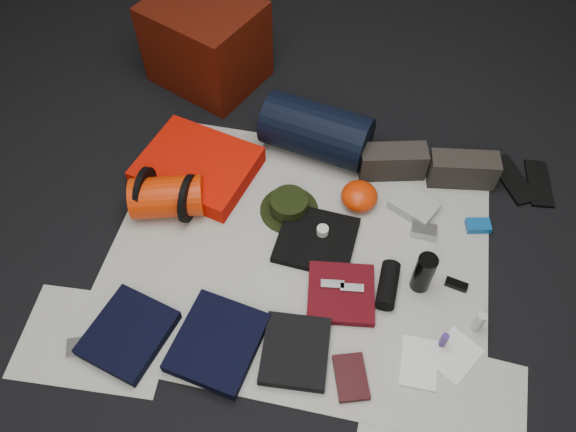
% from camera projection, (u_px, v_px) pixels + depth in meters
% --- Properties ---
extents(floor, '(4.50, 4.50, 0.02)m').
position_uv_depth(floor, '(298.00, 255.00, 2.42)').
color(floor, black).
rests_on(floor, ground).
extents(newspaper_mat, '(1.60, 1.30, 0.01)m').
position_uv_depth(newspaper_mat, '(298.00, 253.00, 2.41)').
color(newspaper_mat, silver).
rests_on(newspaper_mat, floor).
extents(newspaper_sheet_front_left, '(0.61, 0.44, 0.00)m').
position_uv_depth(newspaper_sheet_front_left, '(95.00, 339.00, 2.19)').
color(newspaper_sheet_front_left, silver).
rests_on(newspaper_sheet_front_left, floor).
extents(newspaper_sheet_front_right, '(0.60, 0.43, 0.00)m').
position_uv_depth(newspaper_sheet_front_right, '(445.00, 399.00, 2.05)').
color(newspaper_sheet_front_right, silver).
rests_on(newspaper_sheet_front_right, floor).
extents(red_cabinet, '(0.66, 0.61, 0.44)m').
position_uv_depth(red_cabinet, '(206.00, 43.00, 2.89)').
color(red_cabinet, '#460F05').
rests_on(red_cabinet, floor).
extents(sleeping_pad, '(0.59, 0.52, 0.09)m').
position_uv_depth(sleeping_pad, '(197.00, 167.00, 2.63)').
color(sleeping_pad, red).
rests_on(sleeping_pad, newspaper_mat).
extents(stuff_sack, '(0.35, 0.27, 0.18)m').
position_uv_depth(stuff_sack, '(167.00, 197.00, 2.47)').
color(stuff_sack, red).
rests_on(stuff_sack, newspaper_mat).
extents(sack_strap_left, '(0.02, 0.22, 0.22)m').
position_uv_depth(sack_strap_left, '(145.00, 191.00, 2.47)').
color(sack_strap_left, black).
rests_on(sack_strap_left, newspaper_mat).
extents(sack_strap_right, '(0.02, 0.22, 0.22)m').
position_uv_depth(sack_strap_right, '(189.00, 199.00, 2.44)').
color(sack_strap_right, black).
rests_on(sack_strap_right, newspaper_mat).
extents(navy_duffel, '(0.54, 0.35, 0.26)m').
position_uv_depth(navy_duffel, '(316.00, 131.00, 2.65)').
color(navy_duffel, black).
rests_on(navy_duffel, newspaper_mat).
extents(boonie_brim, '(0.34, 0.34, 0.01)m').
position_uv_depth(boonie_brim, '(289.00, 210.00, 2.54)').
color(boonie_brim, black).
rests_on(boonie_brim, newspaper_mat).
extents(boonie_crown, '(0.17, 0.17, 0.07)m').
position_uv_depth(boonie_crown, '(289.00, 204.00, 2.50)').
color(boonie_crown, black).
rests_on(boonie_crown, boonie_brim).
extents(hiking_boot_left, '(0.33, 0.19, 0.15)m').
position_uv_depth(hiking_boot_left, '(392.00, 162.00, 2.61)').
color(hiking_boot_left, '#2D2823').
rests_on(hiking_boot_left, newspaper_mat).
extents(hiking_boot_right, '(0.32, 0.16, 0.15)m').
position_uv_depth(hiking_boot_right, '(463.00, 170.00, 2.58)').
color(hiking_boot_right, '#2D2823').
rests_on(hiking_boot_right, newspaper_mat).
extents(flip_flop_left, '(0.23, 0.30, 0.02)m').
position_uv_depth(flip_flop_left, '(512.00, 180.00, 2.64)').
color(flip_flop_left, black).
rests_on(flip_flop_left, floor).
extents(flip_flop_right, '(0.13, 0.28, 0.02)m').
position_uv_depth(flip_flop_right, '(539.00, 183.00, 2.63)').
color(flip_flop_right, black).
rests_on(flip_flop_right, floor).
extents(trousers_navy_a, '(0.35, 0.38, 0.05)m').
position_uv_depth(trousers_navy_a, '(128.00, 333.00, 2.17)').
color(trousers_navy_a, black).
rests_on(trousers_navy_a, newspaper_mat).
extents(trousers_navy_b, '(0.35, 0.39, 0.05)m').
position_uv_depth(trousers_navy_b, '(218.00, 342.00, 2.15)').
color(trousers_navy_b, black).
rests_on(trousers_navy_b, newspaper_mat).
extents(trousers_charcoal, '(0.27, 0.30, 0.04)m').
position_uv_depth(trousers_charcoal, '(295.00, 351.00, 2.13)').
color(trousers_charcoal, black).
rests_on(trousers_charcoal, newspaper_mat).
extents(black_tshirt, '(0.35, 0.33, 0.03)m').
position_uv_depth(black_tshirt, '(316.00, 240.00, 2.43)').
color(black_tshirt, black).
rests_on(black_tshirt, newspaper_mat).
extents(red_shirt, '(0.30, 0.30, 0.04)m').
position_uv_depth(red_shirt, '(341.00, 293.00, 2.28)').
color(red_shirt, '#500810').
rests_on(red_shirt, newspaper_mat).
extents(orange_stuff_sack, '(0.22, 0.22, 0.11)m').
position_uv_depth(orange_stuff_sack, '(359.00, 196.00, 2.52)').
color(orange_stuff_sack, red).
rests_on(orange_stuff_sack, newspaper_mat).
extents(first_aid_pouch, '(0.24, 0.22, 0.05)m').
position_uv_depth(first_aid_pouch, '(414.00, 205.00, 2.53)').
color(first_aid_pouch, '#969E97').
rests_on(first_aid_pouch, newspaper_mat).
extents(water_bottle, '(0.09, 0.09, 0.20)m').
position_uv_depth(water_bottle, '(424.00, 273.00, 2.24)').
color(water_bottle, black).
rests_on(water_bottle, newspaper_mat).
extents(speaker, '(0.09, 0.20, 0.08)m').
position_uv_depth(speaker, '(388.00, 285.00, 2.28)').
color(speaker, black).
rests_on(speaker, newspaper_mat).
extents(compact_camera, '(0.11, 0.07, 0.04)m').
position_uv_depth(compact_camera, '(424.00, 231.00, 2.45)').
color(compact_camera, '#AEAFB3').
rests_on(compact_camera, newspaper_mat).
extents(cyan_case, '(0.12, 0.09, 0.03)m').
position_uv_depth(cyan_case, '(478.00, 226.00, 2.47)').
color(cyan_case, '#0E4D8E').
rests_on(cyan_case, newspaper_mat).
extents(toiletry_purple, '(0.03, 0.03, 0.08)m').
position_uv_depth(toiletry_purple, '(444.00, 340.00, 2.14)').
color(toiletry_purple, '#3D2476').
rests_on(toiletry_purple, newspaper_mat).
extents(toiletry_clear, '(0.05, 0.05, 0.11)m').
position_uv_depth(toiletry_clear, '(479.00, 322.00, 2.17)').
color(toiletry_clear, '#B4BAB5').
rests_on(toiletry_clear, newspaper_mat).
extents(paperback_book, '(0.16, 0.20, 0.02)m').
position_uv_depth(paperback_book, '(351.00, 377.00, 2.08)').
color(paperback_book, black).
rests_on(paperback_book, newspaper_mat).
extents(map_booklet, '(0.14, 0.20, 0.01)m').
position_uv_depth(map_booklet, '(419.00, 363.00, 2.12)').
color(map_booklet, silver).
rests_on(map_booklet, newspaper_mat).
extents(map_printout, '(0.23, 0.24, 0.01)m').
position_uv_depth(map_printout, '(455.00, 355.00, 2.14)').
color(map_printout, silver).
rests_on(map_printout, newspaper_mat).
extents(sunglasses, '(0.10, 0.05, 0.02)m').
position_uv_depth(sunglasses, '(456.00, 285.00, 2.31)').
color(sunglasses, black).
rests_on(sunglasses, newspaper_mat).
extents(key_cluster, '(0.10, 0.10, 0.01)m').
position_uv_depth(key_cluster, '(77.00, 347.00, 2.16)').
color(key_cluster, '#AEAFB3').
rests_on(key_cluster, newspaper_mat).
extents(tape_roll, '(0.05, 0.05, 0.04)m').
position_uv_depth(tape_roll, '(323.00, 231.00, 2.42)').
color(tape_roll, beige).
rests_on(tape_roll, black_tshirt).
extents(energy_bar_a, '(0.10, 0.05, 0.01)m').
position_uv_depth(energy_bar_a, '(332.00, 284.00, 2.27)').
color(energy_bar_a, '#AEAFB3').
rests_on(energy_bar_a, red_shirt).
extents(energy_bar_b, '(0.10, 0.05, 0.01)m').
position_uv_depth(energy_bar_b, '(352.00, 288.00, 2.26)').
color(energy_bar_b, '#AEAFB3').
rests_on(energy_bar_b, red_shirt).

